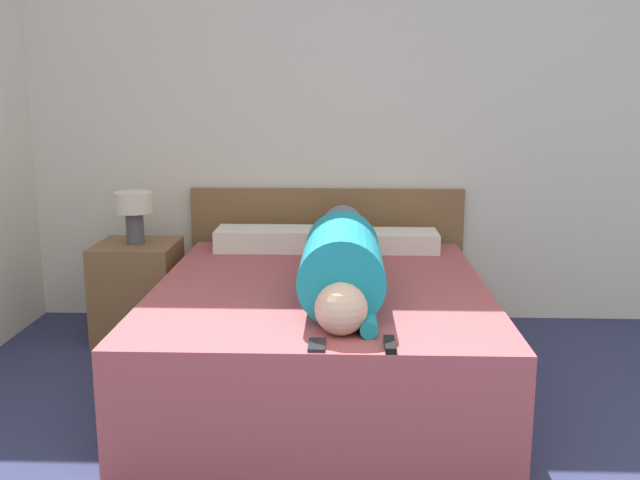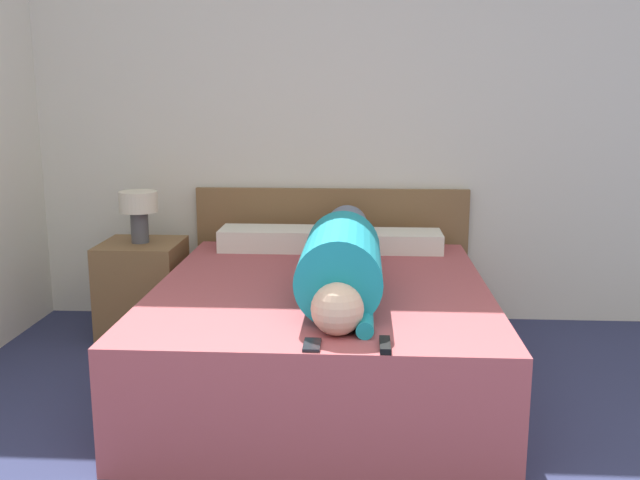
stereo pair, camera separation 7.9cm
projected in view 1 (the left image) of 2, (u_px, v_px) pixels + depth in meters
name	position (u px, v px, depth m)	size (l,w,h in m)	color
wall_back	(340.00, 116.00, 4.47)	(5.13, 0.06, 2.60)	silver
bed	(321.00, 334.00, 3.56)	(1.61, 1.93, 0.53)	#A84C51
headboard	(327.00, 254.00, 4.59)	(1.73, 0.04, 0.85)	brown
nightstand	(138.00, 290.00, 4.26)	(0.47, 0.47, 0.58)	brown
table_lamp	(134.00, 209.00, 4.16)	(0.22, 0.22, 0.31)	#4C4C51
person_lying	(342.00, 257.00, 3.40)	(0.36, 1.76, 0.36)	#DBB293
pillow_near_headboard	(265.00, 239.00, 4.26)	(0.58, 0.29, 0.13)	silver
pillow_second	(391.00, 241.00, 4.24)	(0.55, 0.29, 0.11)	silver
tv_remote	(390.00, 344.00, 2.63)	(0.04, 0.15, 0.02)	black
cell_phone	(317.00, 345.00, 2.64)	(0.06, 0.13, 0.01)	black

